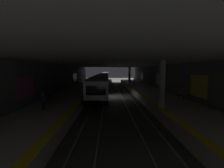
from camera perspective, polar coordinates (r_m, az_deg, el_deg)
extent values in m
plane|color=#42423F|center=(25.73, 0.39, -5.02)|extent=(120.00, 120.00, 0.00)
cube|color=gray|center=(25.97, 6.87, -4.78)|extent=(60.00, 0.09, 0.16)
cube|color=gray|center=(25.81, 3.69, -4.82)|extent=(60.00, 0.09, 0.16)
cube|color=gray|center=(25.71, -2.92, -4.85)|extent=(60.00, 0.09, 0.16)
cube|color=gray|center=(25.79, -6.13, -4.84)|extent=(60.00, 0.09, 0.16)
cube|color=beige|center=(26.66, 14.64, -3.68)|extent=(60.00, 5.30, 1.05)
cube|color=yellow|center=(26.03, 9.68, -2.62)|extent=(60.00, 0.60, 0.01)
cube|color=beige|center=(26.27, -14.07, -3.80)|extent=(60.00, 5.30, 1.05)
cube|color=yellow|center=(25.77, -8.99, -2.69)|extent=(60.00, 0.60, 0.01)
cube|color=slate|center=(27.35, 20.60, 1.17)|extent=(60.00, 0.50, 5.60)
cube|color=gold|center=(18.74, 30.74, -0.64)|extent=(3.04, 0.06, 2.41)
cube|color=#4CA566|center=(30.29, 17.81, 1.93)|extent=(2.46, 0.06, 2.27)
cube|color=#4CA566|center=(44.26, 11.62, 3.14)|extent=(2.56, 0.06, 2.23)
cube|color=slate|center=(26.79, -20.25, 1.10)|extent=(60.00, 0.50, 5.60)
cube|color=#BF4C8C|center=(17.15, -30.63, -1.13)|extent=(3.07, 0.06, 2.05)
cube|color=#338CCC|center=(37.63, -14.28, 2.68)|extent=(3.49, 0.06, 1.81)
cube|color=beige|center=(25.32, 0.40, 8.00)|extent=(60.00, 19.40, 0.40)
cylinder|color=gray|center=(14.72, 19.08, -0.17)|extent=(0.56, 0.56, 4.55)
cylinder|color=gray|center=(35.84, 6.86, 3.28)|extent=(0.56, 0.56, 4.55)
cube|color=silver|center=(25.73, -4.53, -0.40)|extent=(18.79, 2.80, 2.70)
cube|color=black|center=(25.87, -4.51, -2.76)|extent=(18.79, 2.82, 0.56)
cube|color=black|center=(25.70, -4.53, 0.38)|extent=(17.29, 2.83, 0.90)
cube|color=#47474C|center=(25.62, -4.55, 2.87)|extent=(18.41, 2.58, 0.24)
cube|color=black|center=(20.86, -5.26, -6.02)|extent=(2.20, 1.64, 0.76)
cube|color=black|center=(31.04, -3.99, -2.20)|extent=(2.20, 1.64, 0.76)
cube|color=black|center=(16.37, -6.32, -2.58)|extent=(0.04, 2.24, 1.10)
cylinder|color=silver|center=(16.57, -4.01, -7.21)|extent=(0.04, 0.24, 0.24)
cylinder|color=silver|center=(16.68, -8.51, -7.17)|extent=(0.04, 0.24, 0.24)
cube|color=silver|center=(45.05, -3.20, 2.15)|extent=(18.79, 2.80, 2.70)
cube|color=black|center=(45.12, -3.19, 0.79)|extent=(18.79, 2.82, 0.56)
cube|color=black|center=(45.03, -3.20, 2.59)|extent=(17.29, 2.83, 0.90)
cube|color=#47474C|center=(44.98, -3.21, 4.02)|extent=(18.41, 2.58, 0.24)
cube|color=black|center=(40.02, -3.41, -0.46)|extent=(2.20, 1.64, 0.76)
cube|color=black|center=(50.31, -3.00, 0.77)|extent=(2.20, 1.64, 0.76)
cube|color=silver|center=(64.41, -2.66, 3.16)|extent=(18.79, 2.80, 2.70)
cube|color=black|center=(64.46, -2.66, 2.21)|extent=(18.79, 2.82, 0.56)
cube|color=black|center=(64.39, -2.66, 3.48)|extent=(17.29, 2.83, 0.90)
cube|color=#47474C|center=(64.36, -2.67, 4.47)|extent=(18.41, 2.58, 0.24)
cube|color=black|center=(59.33, -2.76, 1.49)|extent=(2.20, 1.64, 0.76)
cube|color=black|center=(69.64, -2.57, 2.09)|extent=(2.20, 1.64, 0.76)
cylinder|color=#262628|center=(19.95, 26.34, -5.01)|extent=(0.08, 0.08, 0.42)
cylinder|color=#262628|center=(21.14, 24.63, -4.37)|extent=(0.08, 0.08, 0.42)
cube|color=olive|center=(20.50, 25.49, -3.99)|extent=(1.70, 0.44, 0.08)
cube|color=olive|center=(20.58, 26.06, -3.42)|extent=(1.70, 0.06, 0.40)
cylinder|color=#262628|center=(25.38, 20.00, -2.62)|extent=(0.08, 0.08, 0.42)
cylinder|color=#262628|center=(26.63, 18.94, -2.21)|extent=(0.08, 0.08, 0.42)
cube|color=olive|center=(25.97, 19.47, -1.86)|extent=(1.70, 0.44, 0.08)
cube|color=olive|center=(26.03, 19.94, -1.42)|extent=(1.70, 0.06, 0.40)
cylinder|color=#262628|center=(35.21, 13.82, -0.25)|extent=(0.08, 0.08, 0.42)
cylinder|color=#262628|center=(36.52, 13.27, -0.04)|extent=(0.08, 0.08, 0.42)
cube|color=olive|center=(35.84, 13.55, 0.25)|extent=(1.70, 0.44, 0.08)
cube|color=olive|center=(35.88, 13.90, 0.57)|extent=(1.70, 0.06, 0.40)
cylinder|color=#262628|center=(22.82, -21.03, -3.54)|extent=(0.08, 0.08, 0.42)
cylinder|color=#262628|center=(24.09, -19.95, -3.04)|extent=(0.08, 0.08, 0.42)
cube|color=olive|center=(23.41, -20.49, -2.68)|extent=(1.70, 0.44, 0.08)
cube|color=olive|center=(23.46, -21.02, -2.19)|extent=(1.70, 0.06, 0.40)
cylinder|color=#262628|center=(28.44, -17.02, -1.68)|extent=(0.08, 0.08, 0.42)
cylinder|color=#262628|center=(29.74, -16.31, -1.35)|extent=(0.08, 0.08, 0.42)
cube|color=olive|center=(29.06, -16.67, -1.02)|extent=(1.70, 0.44, 0.08)
cube|color=olive|center=(29.10, -17.10, -0.63)|extent=(1.70, 0.06, 0.40)
cylinder|color=#262628|center=(38.99, -12.73, 0.32)|extent=(0.08, 0.08, 0.42)
cylinder|color=#262628|center=(40.31, -12.35, 0.49)|extent=(0.08, 0.08, 0.42)
cube|color=olive|center=(39.63, -12.54, 0.77)|extent=(1.70, 0.44, 0.08)
cube|color=olive|center=(39.66, -12.86, 1.05)|extent=(1.70, 0.06, 0.40)
cylinder|color=black|center=(14.81, -25.46, -7.72)|extent=(0.16, 0.16, 0.80)
cylinder|color=black|center=(14.99, -25.15, -7.56)|extent=(0.16, 0.16, 0.80)
cube|color=#284C93|center=(14.76, -25.42, -5.05)|extent=(0.36, 0.22, 0.57)
cylinder|color=#284C93|center=(14.55, -25.81, -5.41)|extent=(0.10, 0.10, 0.54)
cylinder|color=#284C93|center=(15.00, -25.02, -5.07)|extent=(0.10, 0.10, 0.54)
sphere|color=tan|center=(14.70, -25.48, -3.54)|extent=(0.22, 0.22, 0.22)
cylinder|color=#242424|center=(35.45, 8.68, 0.25)|extent=(0.16, 0.16, 0.87)
cylinder|color=#242424|center=(35.64, 8.63, 0.28)|extent=(0.16, 0.16, 0.87)
cube|color=#284C93|center=(35.49, 8.67, 1.46)|extent=(0.36, 0.22, 0.62)
cylinder|color=#284C93|center=(35.24, 8.74, 1.35)|extent=(0.10, 0.10, 0.59)
cylinder|color=#284C93|center=(35.74, 8.60, 1.41)|extent=(0.10, 0.10, 0.59)
sphere|color=tan|center=(35.46, 8.68, 2.15)|extent=(0.24, 0.24, 0.24)
cylinder|color=#595B5E|center=(17.71, -24.79, -5.51)|extent=(0.44, 0.44, 0.85)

